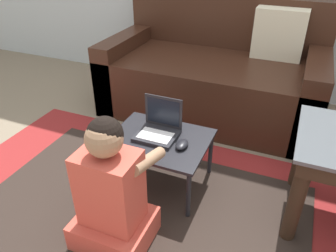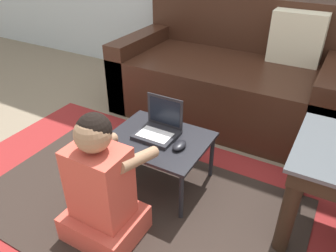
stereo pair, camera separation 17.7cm
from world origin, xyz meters
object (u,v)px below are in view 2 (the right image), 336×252
laptop (159,129)px  person_seated (102,189)px  couch (229,76)px  computer_mouse (179,145)px  laptop_desk (159,143)px

laptop → person_seated: bearing=-91.0°
couch → computer_mouse: (0.12, -1.05, 0.03)m
laptop_desk → computer_mouse: (0.14, -0.03, 0.05)m
couch → person_seated: 1.48m
laptop_desk → laptop: 0.08m
laptop_desk → person_seated: person_seated is taller
computer_mouse → person_seated: 0.46m
couch → computer_mouse: bearing=-83.5°
couch → laptop: (-0.04, -1.00, 0.05)m
laptop → computer_mouse: (0.16, -0.06, -0.02)m
laptop → computer_mouse: laptop is taller
laptop_desk → person_seated: (-0.03, -0.45, 0.01)m
couch → laptop_desk: bearing=-91.2°
laptop → computer_mouse: size_ratio=2.19×
laptop_desk → person_seated: bearing=-93.4°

